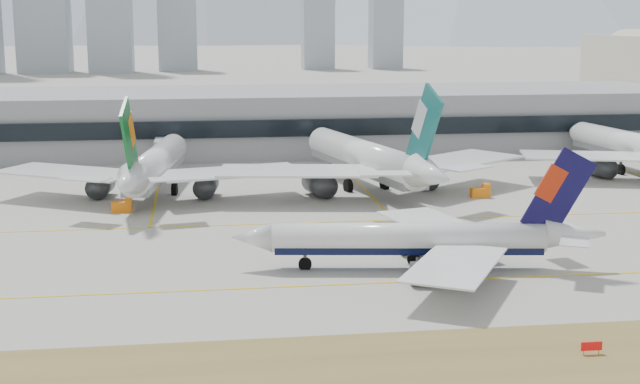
{
  "coord_description": "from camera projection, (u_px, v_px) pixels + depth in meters",
  "views": [
    {
      "loc": [
        -13.84,
        -112.06,
        33.29
      ],
      "look_at": [
        4.1,
        18.0,
        7.5
      ],
      "focal_mm": 50.0,
      "sensor_mm": 36.0,
      "label": 1
    }
  ],
  "objects": [
    {
      "name": "widebody_cathay",
      "position": [
        369.0,
        160.0,
        172.51
      ],
      "size": [
        62.48,
        62.25,
        22.89
      ],
      "rotation": [
        0.0,
        0.0,
        1.81
      ],
      "color": "white",
      "rests_on": "ground"
    },
    {
      "name": "hold_sign_right",
      "position": [
        592.0,
        346.0,
        89.24
      ],
      "size": [
        2.2,
        0.15,
        1.35
      ],
      "color": "red",
      "rests_on": "ground"
    },
    {
      "name": "terminal",
      "position": [
        252.0,
        120.0,
        227.38
      ],
      "size": [
        280.0,
        43.1,
        15.0
      ],
      "color": "gray",
      "rests_on": "ground"
    },
    {
      "name": "widebody_china_air",
      "position": [
        639.0,
        149.0,
        191.19
      ],
      "size": [
        58.31,
        57.49,
        20.95
      ],
      "rotation": [
        0.0,
        0.0,
        1.7
      ],
      "color": "white",
      "rests_on": "ground"
    },
    {
      "name": "widebody_eva",
      "position": [
        154.0,
        167.0,
        168.03
      ],
      "size": [
        58.46,
        57.69,
        21.03
      ],
      "rotation": [
        0.0,
        0.0,
        1.43
      ],
      "color": "white",
      "rests_on": "ground"
    },
    {
      "name": "taxiing_airliner",
      "position": [
        422.0,
        240.0,
        119.0
      ],
      "size": [
        50.13,
        43.22,
        16.87
      ],
      "rotation": [
        0.0,
        0.0,
        3.0
      ],
      "color": "white",
      "rests_on": "ground"
    },
    {
      "name": "gse_b",
      "position": [
        123.0,
        206.0,
        155.01
      ],
      "size": [
        3.55,
        2.0,
        2.6
      ],
      "color": "orange",
      "rests_on": "ground"
    },
    {
      "name": "ground",
      "position": [
        308.0,
        275.0,
        117.2
      ],
      "size": [
        3000.0,
        3000.0,
        0.0
      ],
      "primitive_type": "plane",
      "color": "#A9A69E",
      "rests_on": "ground"
    },
    {
      "name": "gse_c",
      "position": [
        481.0,
        192.0,
        167.42
      ],
      "size": [
        3.55,
        2.0,
        2.6
      ],
      "color": "orange",
      "rests_on": "ground"
    }
  ]
}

